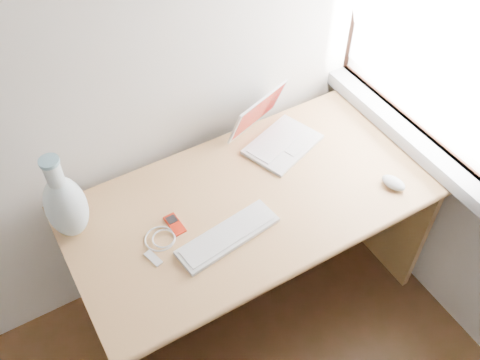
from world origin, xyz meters
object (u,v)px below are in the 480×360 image
laptop (278,132)px  vase (65,205)px  external_keyboard (228,236)px  desk (241,216)px

laptop → vase: bearing=162.6°
laptop → external_keyboard: bearing=-161.4°
desk → laptop: 0.39m
desk → vase: size_ratio=3.85×
desk → vase: vase is taller
external_keyboard → laptop: bearing=30.4°
desk → laptop: laptop is taller
desk → external_keyboard: (-0.18, -0.20, 0.23)m
desk → laptop: size_ratio=4.03×
laptop → external_keyboard: (-0.43, -0.33, -0.04)m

